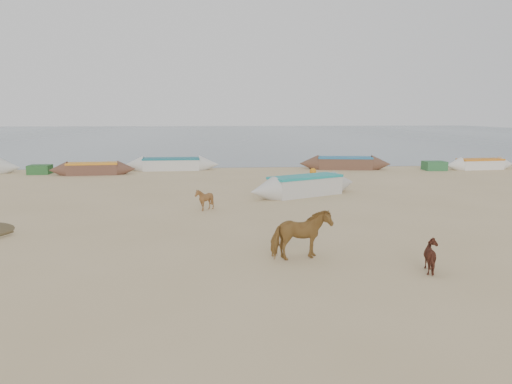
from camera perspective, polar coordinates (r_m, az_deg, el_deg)
ground at (r=15.92m, az=1.21°, el=-5.82°), size 140.00×140.00×0.00m
sea at (r=97.40m, az=-3.88°, el=6.62°), size 160.00×160.00×0.00m
cow_adult at (r=14.05m, az=5.15°, el=-4.90°), size 1.80×1.14×1.41m
calf_front at (r=21.11m, az=-5.92°, el=-0.84°), size 0.94×0.86×0.95m
calf_right at (r=13.77m, az=19.72°, el=-6.96°), size 0.86×0.95×0.83m
near_canoe at (r=24.95m, az=5.66°, el=0.74°), size 6.32×4.18×1.00m
waterline_canoes at (r=35.91m, az=-11.71°, el=3.02°), size 49.32×4.39×0.92m
beach_clutter at (r=35.84m, az=4.86°, el=2.95°), size 45.07×5.06×0.64m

